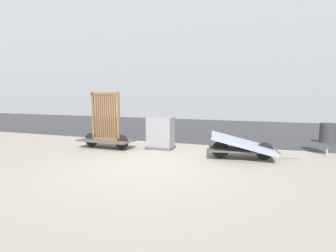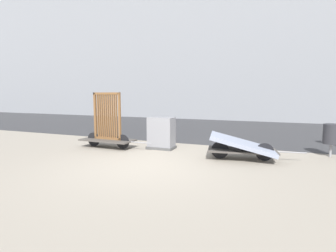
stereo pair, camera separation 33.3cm
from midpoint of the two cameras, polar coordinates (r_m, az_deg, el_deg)
ground_plane at (r=6.46m, az=-3.70°, el=-8.66°), size 60.00×60.00×0.00m
road_strip at (r=13.67m, az=10.44°, el=-0.51°), size 56.00×9.08×0.01m
building_facade at (r=20.95m, az=14.93°, el=23.78°), size 48.00×4.00×15.82m
bike_cart_with_bedframe at (r=8.70m, az=-11.93°, el=-0.92°), size 2.48×0.84×1.80m
bike_cart_with_mattress at (r=7.29m, az=17.12°, el=-4.11°), size 2.51×1.32×0.69m
utility_cabinet at (r=8.38m, az=-0.33°, el=-1.82°), size 0.86×0.56×1.01m
trash_bin at (r=8.63m, az=33.02°, el=-1.50°), size 0.44×0.44×0.92m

